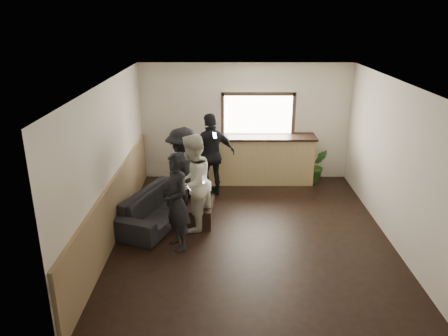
{
  "coord_description": "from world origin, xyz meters",
  "views": [
    {
      "loc": [
        -0.47,
        -7.2,
        3.91
      ],
      "look_at": [
        -0.5,
        0.4,
        1.17
      ],
      "focal_mm": 35.0,
      "sensor_mm": 36.0,
      "label": 1
    }
  ],
  "objects_px": {
    "bar_counter": "(258,156)",
    "person_b": "(192,183)",
    "potted_plant": "(317,166)",
    "person_a": "(177,202)",
    "coffee_table": "(201,212)",
    "person_c": "(184,172)",
    "cup_a": "(198,196)",
    "sofa": "(160,207)",
    "cup_b": "(206,206)",
    "person_d": "(211,155)"
  },
  "relations": [
    {
      "from": "bar_counter",
      "to": "person_b",
      "type": "distance_m",
      "value": 2.83
    },
    {
      "from": "sofa",
      "to": "coffee_table",
      "type": "relative_size",
      "value": 2.48
    },
    {
      "from": "coffee_table",
      "to": "person_a",
      "type": "bearing_deg",
      "value": -108.78
    },
    {
      "from": "bar_counter",
      "to": "person_a",
      "type": "height_order",
      "value": "bar_counter"
    },
    {
      "from": "bar_counter",
      "to": "person_a",
      "type": "relative_size",
      "value": 1.56
    },
    {
      "from": "bar_counter",
      "to": "potted_plant",
      "type": "height_order",
      "value": "bar_counter"
    },
    {
      "from": "person_d",
      "to": "person_b",
      "type": "bearing_deg",
      "value": 57.45
    },
    {
      "from": "cup_b",
      "to": "person_d",
      "type": "distance_m",
      "value": 1.61
    },
    {
      "from": "person_b",
      "to": "person_c",
      "type": "relative_size",
      "value": 1.02
    },
    {
      "from": "person_a",
      "to": "person_b",
      "type": "xyz_separation_m",
      "value": [
        0.21,
        0.71,
        0.06
      ]
    },
    {
      "from": "sofa",
      "to": "potted_plant",
      "type": "distance_m",
      "value": 4.07
    },
    {
      "from": "potted_plant",
      "to": "person_c",
      "type": "xyz_separation_m",
      "value": [
        -3.03,
        -1.76,
        0.49
      ]
    },
    {
      "from": "person_c",
      "to": "sofa",
      "type": "bearing_deg",
      "value": -21.89
    },
    {
      "from": "sofa",
      "to": "cup_b",
      "type": "xyz_separation_m",
      "value": [
        0.92,
        -0.2,
        0.11
      ]
    },
    {
      "from": "coffee_table",
      "to": "cup_b",
      "type": "height_order",
      "value": "cup_b"
    },
    {
      "from": "cup_a",
      "to": "person_c",
      "type": "height_order",
      "value": "person_c"
    },
    {
      "from": "sofa",
      "to": "person_c",
      "type": "distance_m",
      "value": 0.82
    },
    {
      "from": "coffee_table",
      "to": "person_c",
      "type": "bearing_deg",
      "value": 134.76
    },
    {
      "from": "cup_a",
      "to": "cup_b",
      "type": "bearing_deg",
      "value": -64.72
    },
    {
      "from": "bar_counter",
      "to": "person_a",
      "type": "xyz_separation_m",
      "value": [
        -1.59,
        -3.16,
        0.23
      ]
    },
    {
      "from": "sofa",
      "to": "person_d",
      "type": "xyz_separation_m",
      "value": [
        0.97,
        1.33,
        0.62
      ]
    },
    {
      "from": "sofa",
      "to": "cup_b",
      "type": "distance_m",
      "value": 0.95
    },
    {
      "from": "coffee_table",
      "to": "person_c",
      "type": "distance_m",
      "value": 0.87
    },
    {
      "from": "person_c",
      "to": "person_d",
      "type": "xyz_separation_m",
      "value": [
        0.52,
        0.99,
        0.03
      ]
    },
    {
      "from": "sofa",
      "to": "potted_plant",
      "type": "relative_size",
      "value": 2.56
    },
    {
      "from": "potted_plant",
      "to": "person_c",
      "type": "distance_m",
      "value": 3.54
    },
    {
      "from": "person_a",
      "to": "person_c",
      "type": "distance_m",
      "value": 1.36
    },
    {
      "from": "potted_plant",
      "to": "coffee_table",
      "type": "bearing_deg",
      "value": -141.79
    },
    {
      "from": "cup_a",
      "to": "person_c",
      "type": "bearing_deg",
      "value": 155.12
    },
    {
      "from": "potted_plant",
      "to": "person_b",
      "type": "bearing_deg",
      "value": -139.5
    },
    {
      "from": "bar_counter",
      "to": "person_a",
      "type": "bearing_deg",
      "value": -116.74
    },
    {
      "from": "person_d",
      "to": "coffee_table",
      "type": "bearing_deg",
      "value": 60.69
    },
    {
      "from": "cup_a",
      "to": "person_b",
      "type": "distance_m",
      "value": 0.71
    },
    {
      "from": "bar_counter",
      "to": "person_b",
      "type": "height_order",
      "value": "bar_counter"
    },
    {
      "from": "coffee_table",
      "to": "potted_plant",
      "type": "bearing_deg",
      "value": 38.21
    },
    {
      "from": "person_a",
      "to": "person_d",
      "type": "xyz_separation_m",
      "value": [
        0.51,
        2.34,
        0.06
      ]
    },
    {
      "from": "person_a",
      "to": "cup_b",
      "type": "bearing_deg",
      "value": 121.17
    },
    {
      "from": "sofa",
      "to": "person_c",
      "type": "relative_size",
      "value": 1.18
    },
    {
      "from": "coffee_table",
      "to": "person_c",
      "type": "relative_size",
      "value": 0.48
    },
    {
      "from": "bar_counter",
      "to": "cup_b",
      "type": "height_order",
      "value": "bar_counter"
    },
    {
      "from": "bar_counter",
      "to": "sofa",
      "type": "bearing_deg",
      "value": -133.64
    },
    {
      "from": "person_a",
      "to": "person_d",
      "type": "height_order",
      "value": "person_d"
    },
    {
      "from": "cup_b",
      "to": "person_b",
      "type": "relative_size",
      "value": 0.05
    },
    {
      "from": "cup_b",
      "to": "person_a",
      "type": "distance_m",
      "value": 1.03
    },
    {
      "from": "sofa",
      "to": "cup_a",
      "type": "bearing_deg",
      "value": -52.04
    },
    {
      "from": "sofa",
      "to": "person_c",
      "type": "height_order",
      "value": "person_c"
    },
    {
      "from": "potted_plant",
      "to": "person_b",
      "type": "distance_m",
      "value": 3.73
    },
    {
      "from": "person_a",
      "to": "person_c",
      "type": "height_order",
      "value": "person_c"
    },
    {
      "from": "sofa",
      "to": "cup_a",
      "type": "relative_size",
      "value": 16.39
    },
    {
      "from": "potted_plant",
      "to": "person_b",
      "type": "relative_size",
      "value": 0.45
    }
  ]
}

